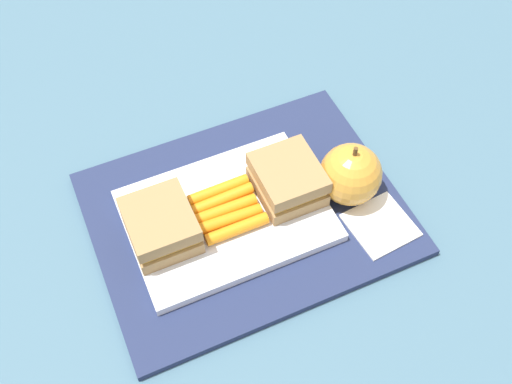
{
  "coord_description": "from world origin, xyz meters",
  "views": [
    {
      "loc": [
        -0.15,
        -0.37,
        0.61
      ],
      "look_at": [
        0.01,
        0.0,
        0.04
      ],
      "focal_mm": 42.61,
      "sensor_mm": 36.0,
      "label": 1
    }
  ],
  "objects_px": {
    "food_tray": "(227,215)",
    "carrot_sticks_bundle": "(227,209)",
    "sandwich_half_left": "(161,226)",
    "paper_napkin": "(380,225)",
    "sandwich_half_right": "(288,179)",
    "apple": "(351,174)"
  },
  "relations": [
    {
      "from": "food_tray",
      "to": "carrot_sticks_bundle",
      "type": "xyz_separation_m",
      "value": [
        0.0,
        -0.0,
        0.01
      ]
    },
    {
      "from": "carrot_sticks_bundle",
      "to": "food_tray",
      "type": "bearing_deg",
      "value": 167.52
    },
    {
      "from": "food_tray",
      "to": "sandwich_half_left",
      "type": "distance_m",
      "value": 0.08
    },
    {
      "from": "food_tray",
      "to": "paper_napkin",
      "type": "bearing_deg",
      "value": -27.45
    },
    {
      "from": "sandwich_half_left",
      "to": "sandwich_half_right",
      "type": "relative_size",
      "value": 1.0
    },
    {
      "from": "food_tray",
      "to": "sandwich_half_right",
      "type": "distance_m",
      "value": 0.08
    },
    {
      "from": "sandwich_half_left",
      "to": "paper_napkin",
      "type": "bearing_deg",
      "value": -19.25
    },
    {
      "from": "food_tray",
      "to": "sandwich_half_left",
      "type": "bearing_deg",
      "value": 180.0
    },
    {
      "from": "sandwich_half_right",
      "to": "apple",
      "type": "bearing_deg",
      "value": -20.04
    },
    {
      "from": "sandwich_half_right",
      "to": "carrot_sticks_bundle",
      "type": "xyz_separation_m",
      "value": [
        -0.08,
        -0.0,
        -0.02
      ]
    },
    {
      "from": "sandwich_half_left",
      "to": "carrot_sticks_bundle",
      "type": "xyz_separation_m",
      "value": [
        0.08,
        -0.0,
        -0.02
      ]
    },
    {
      "from": "sandwich_half_left",
      "to": "carrot_sticks_bundle",
      "type": "height_order",
      "value": "sandwich_half_left"
    },
    {
      "from": "apple",
      "to": "paper_napkin",
      "type": "xyz_separation_m",
      "value": [
        0.01,
        -0.06,
        -0.04
      ]
    },
    {
      "from": "food_tray",
      "to": "paper_napkin",
      "type": "relative_size",
      "value": 3.29
    },
    {
      "from": "food_tray",
      "to": "sandwich_half_left",
      "type": "xyz_separation_m",
      "value": [
        -0.08,
        0.0,
        0.03
      ]
    },
    {
      "from": "apple",
      "to": "food_tray",
      "type": "bearing_deg",
      "value": 170.26
    },
    {
      "from": "food_tray",
      "to": "apple",
      "type": "bearing_deg",
      "value": -9.74
    },
    {
      "from": "carrot_sticks_bundle",
      "to": "paper_napkin",
      "type": "height_order",
      "value": "carrot_sticks_bundle"
    },
    {
      "from": "sandwich_half_left",
      "to": "paper_napkin",
      "type": "distance_m",
      "value": 0.25
    },
    {
      "from": "food_tray",
      "to": "apple",
      "type": "distance_m",
      "value": 0.15
    },
    {
      "from": "apple",
      "to": "paper_napkin",
      "type": "relative_size",
      "value": 1.21
    },
    {
      "from": "food_tray",
      "to": "apple",
      "type": "relative_size",
      "value": 2.71
    }
  ]
}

